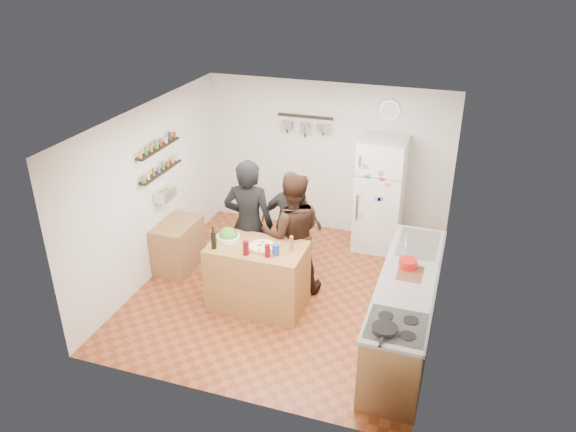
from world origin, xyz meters
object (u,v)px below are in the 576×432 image
(pepper_mill, at_px, (291,244))
(counter_run, at_px, (405,311))
(wine_bottle, at_px, (214,241))
(salt_canister, at_px, (276,249))
(prep_island, at_px, (258,276))
(skillet, at_px, (385,329))
(red_bowl, at_px, (408,263))
(fridge, at_px, (380,194))
(salad_bowl, at_px, (228,237))
(side_table, at_px, (179,245))
(wall_clock, at_px, (390,110))
(person_back, at_px, (291,222))
(person_center, at_px, (292,234))
(person_left, at_px, (249,225))

(pepper_mill, height_order, counter_run, pepper_mill)
(wine_bottle, relative_size, salt_canister, 1.43)
(prep_island, distance_m, skillet, 2.28)
(red_bowl, bearing_deg, wine_bottle, -172.38)
(skillet, height_order, fridge, fridge)
(counter_run, bearing_deg, salad_bowl, 175.15)
(counter_run, distance_m, side_table, 3.51)
(counter_run, relative_size, red_bowl, 11.86)
(prep_island, relative_size, pepper_mill, 7.74)
(red_bowl, bearing_deg, skillet, -92.16)
(pepper_mill, bearing_deg, wall_clock, 72.75)
(wine_bottle, relative_size, person_back, 0.13)
(person_center, xyz_separation_m, fridge, (0.90, 1.61, 0.03))
(wine_bottle, distance_m, skillet, 2.56)
(salad_bowl, distance_m, red_bowl, 2.32)
(wine_bottle, height_order, skillet, wine_bottle)
(pepper_mill, distance_m, counter_run, 1.61)
(prep_island, bearing_deg, salt_canister, -21.80)
(salad_bowl, distance_m, person_center, 0.87)
(red_bowl, bearing_deg, wall_clock, 106.41)
(person_center, relative_size, counter_run, 0.66)
(salad_bowl, xyz_separation_m, red_bowl, (2.32, 0.05, 0.03))
(salad_bowl, xyz_separation_m, wall_clock, (1.62, 2.43, 1.21))
(person_left, bearing_deg, counter_run, 156.64)
(wine_bottle, height_order, person_back, person_back)
(skillet, xyz_separation_m, wall_clock, (-0.65, 3.70, 1.20))
(pepper_mill, bearing_deg, skillet, -42.27)
(person_center, bearing_deg, pepper_mill, 85.44)
(wine_bottle, relative_size, person_left, 0.11)
(salad_bowl, xyz_separation_m, pepper_mill, (0.87, 0.00, 0.05))
(skillet, height_order, side_table, skillet)
(salt_canister, xyz_separation_m, fridge, (0.90, 2.27, -0.08))
(salad_bowl, relative_size, fridge, 0.17)
(prep_island, bearing_deg, skillet, -33.48)
(person_back, bearing_deg, person_left, 55.20)
(salt_canister, height_order, person_left, person_left)
(counter_run, bearing_deg, person_back, 147.07)
(prep_island, height_order, red_bowl, red_bowl)
(fridge, bearing_deg, person_left, -132.01)
(prep_island, xyz_separation_m, red_bowl, (1.90, 0.10, 0.51))
(person_back, bearing_deg, wall_clock, -124.60)
(wall_clock, distance_m, side_table, 3.75)
(person_left, height_order, person_back, person_left)
(salad_bowl, height_order, skillet, same)
(wall_clock, bearing_deg, wine_bottle, -122.27)
(fridge, bearing_deg, wall_clock, 90.00)
(salt_canister, relative_size, person_left, 0.08)
(person_back, xyz_separation_m, wall_clock, (1.08, 1.44, 1.38))
(salad_bowl, xyz_separation_m, fridge, (1.62, 2.10, -0.04))
(wall_clock, bearing_deg, person_left, -126.95)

